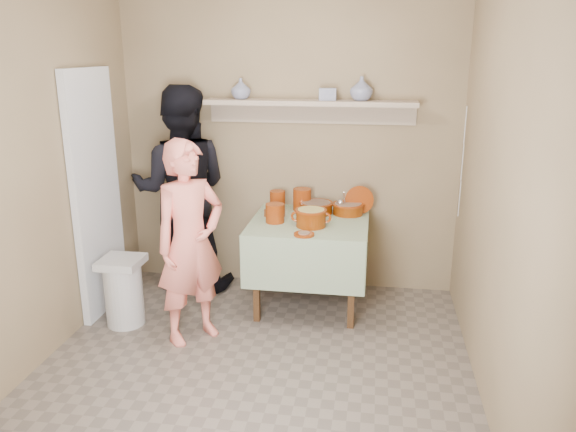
% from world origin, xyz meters
% --- Properties ---
extents(ground, '(3.50, 3.50, 0.00)m').
position_xyz_m(ground, '(0.00, 0.00, 0.00)').
color(ground, '#6B5E54').
rests_on(ground, ground).
extents(tile_panel, '(0.06, 0.70, 2.00)m').
position_xyz_m(tile_panel, '(-1.46, 0.95, 1.00)').
color(tile_panel, silver).
rests_on(tile_panel, ground).
extents(plate_stack_a, '(0.14, 0.14, 0.18)m').
position_xyz_m(plate_stack_a, '(-0.07, 1.53, 0.85)').
color(plate_stack_a, maroon).
rests_on(plate_stack_a, serving_table).
extents(plate_stack_b, '(0.16, 0.16, 0.19)m').
position_xyz_m(plate_stack_b, '(0.14, 1.59, 0.86)').
color(plate_stack_b, maroon).
rests_on(plate_stack_b, serving_table).
extents(bowl_stack, '(0.16, 0.16, 0.16)m').
position_xyz_m(bowl_stack, '(-0.03, 1.18, 0.84)').
color(bowl_stack, maroon).
rests_on(bowl_stack, serving_table).
extents(empty_bowl, '(0.18, 0.18, 0.05)m').
position_xyz_m(empty_bowl, '(-0.06, 1.37, 0.79)').
color(empty_bowl, maroon).
rests_on(empty_bowl, serving_table).
extents(propped_lid, '(0.25, 0.07, 0.25)m').
position_xyz_m(propped_lid, '(0.65, 1.56, 0.88)').
color(propped_lid, maroon).
rests_on(propped_lid, serving_table).
extents(vase_right, '(0.21, 0.21, 0.20)m').
position_xyz_m(vase_right, '(0.63, 1.64, 1.82)').
color(vase_right, navy).
rests_on(vase_right, wall_shelf).
extents(vase_left, '(0.22, 0.22, 0.18)m').
position_xyz_m(vase_left, '(-0.40, 1.63, 1.81)').
color(vase_left, navy).
rests_on(vase_left, wall_shelf).
extents(ceramic_box, '(0.15, 0.12, 0.10)m').
position_xyz_m(ceramic_box, '(0.35, 1.63, 1.77)').
color(ceramic_box, navy).
rests_on(ceramic_box, wall_shelf).
extents(person_cook, '(0.65, 0.66, 1.53)m').
position_xyz_m(person_cook, '(-0.55, 0.56, 0.77)').
color(person_cook, '#F47969').
rests_on(person_cook, ground).
extents(person_helper, '(1.01, 0.85, 1.85)m').
position_xyz_m(person_helper, '(-0.94, 1.51, 0.92)').
color(person_helper, black).
rests_on(person_helper, ground).
extents(room_shell, '(3.04, 3.54, 2.62)m').
position_xyz_m(room_shell, '(0.00, 0.00, 1.61)').
color(room_shell, '#8F7857').
rests_on(room_shell, ground).
extents(serving_table, '(0.97, 0.97, 0.76)m').
position_xyz_m(serving_table, '(0.25, 1.28, 0.64)').
color(serving_table, '#4C2D16').
rests_on(serving_table, ground).
extents(cazuela_meat_a, '(0.30, 0.30, 0.10)m').
position_xyz_m(cazuela_meat_a, '(0.28, 1.51, 0.82)').
color(cazuela_meat_a, '#5E1F02').
rests_on(cazuela_meat_a, serving_table).
extents(cazuela_meat_b, '(0.28, 0.28, 0.10)m').
position_xyz_m(cazuela_meat_b, '(0.56, 1.52, 0.82)').
color(cazuela_meat_b, '#5E1F02').
rests_on(cazuela_meat_b, serving_table).
extents(ladle, '(0.08, 0.26, 0.19)m').
position_xyz_m(ladle, '(0.49, 1.49, 0.87)').
color(ladle, silver).
rests_on(ladle, cazuela_meat_b).
extents(cazuela_rice, '(0.33, 0.25, 0.14)m').
position_xyz_m(cazuela_rice, '(0.28, 1.12, 0.85)').
color(cazuela_rice, '#5E1F02').
rests_on(cazuela_rice, serving_table).
extents(front_plate, '(0.16, 0.16, 0.03)m').
position_xyz_m(front_plate, '(0.25, 0.88, 0.77)').
color(front_plate, maroon).
rests_on(front_plate, serving_table).
extents(wall_shelf, '(1.80, 0.25, 0.21)m').
position_xyz_m(wall_shelf, '(0.20, 1.65, 1.67)').
color(wall_shelf, tan).
rests_on(wall_shelf, room_shell).
extents(trash_bin, '(0.32, 0.32, 0.56)m').
position_xyz_m(trash_bin, '(-1.17, 0.69, 0.28)').
color(trash_bin, silver).
rests_on(trash_bin, ground).
extents(electrical_cord, '(0.01, 0.05, 0.90)m').
position_xyz_m(electrical_cord, '(1.47, 1.48, 1.25)').
color(electrical_cord, silver).
rests_on(electrical_cord, wall_shelf).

